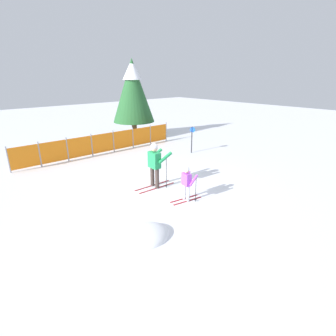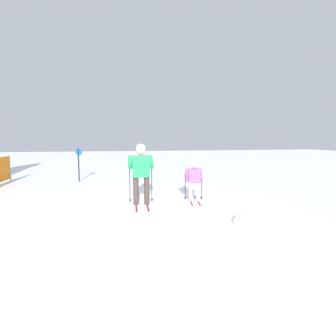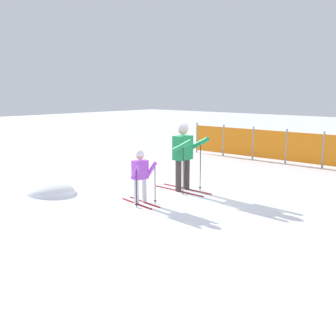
# 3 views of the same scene
# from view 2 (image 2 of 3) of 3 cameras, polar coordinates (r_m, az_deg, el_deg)

# --- Properties ---
(ground_plane) EXTENTS (60.00, 60.00, 0.00)m
(ground_plane) POSITION_cam_2_polar(r_m,az_deg,el_deg) (7.43, -5.45, -7.64)
(ground_plane) COLOR white
(skier_adult) EXTENTS (1.58, 0.72, 1.66)m
(skier_adult) POSITION_cam_2_polar(r_m,az_deg,el_deg) (7.17, -5.89, -0.05)
(skier_adult) COLOR maroon
(skier_adult) RESTS_ON ground_plane
(skier_child) EXTENTS (1.13, 0.55, 1.17)m
(skier_child) POSITION_cam_2_polar(r_m,az_deg,el_deg) (7.56, 5.74, -2.11)
(skier_child) COLOR maroon
(skier_child) RESTS_ON ground_plane
(trail_marker) EXTENTS (0.16, 0.25, 1.40)m
(trail_marker) POSITION_cam_2_polar(r_m,az_deg,el_deg) (11.57, -18.86, 1.48)
(trail_marker) COLOR black
(trail_marker) RESTS_ON ground_plane
(snow_mound) EXTENTS (1.30, 1.11, 0.52)m
(snow_mound) POSITION_cam_2_polar(r_m,az_deg,el_deg) (5.97, 19.37, -11.56)
(snow_mound) COLOR white
(snow_mound) RESTS_ON ground_plane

